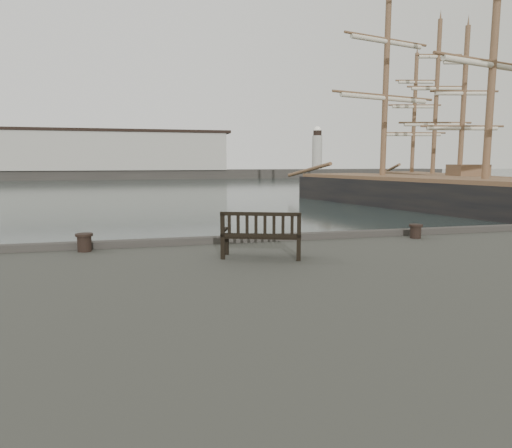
{
  "coord_description": "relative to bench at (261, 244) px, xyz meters",
  "views": [
    {
      "loc": [
        -3.21,
        -12.33,
        3.76
      ],
      "look_at": [
        -0.26,
        -0.5,
        2.1
      ],
      "focal_mm": 32.0,
      "sensor_mm": 36.0,
      "label": 1
    }
  ],
  "objects": [
    {
      "name": "bollard_left",
      "position": [
        -4.06,
        1.81,
        -0.11
      ],
      "size": [
        0.55,
        0.55,
        0.45
      ],
      "primitive_type": "cylinder",
      "rotation": [
        0.0,
        0.0,
        0.39
      ],
      "color": "black",
      "rests_on": "quay"
    },
    {
      "name": "bench",
      "position": [
        0.0,
        0.0,
        0.0
      ],
      "size": [
        1.93,
        1.21,
        1.05
      ],
      "rotation": [
        0.0,
        0.0,
        -0.35
      ],
      "color": "black",
      "rests_on": "quay"
    },
    {
      "name": "ground",
      "position": [
        0.59,
        2.32,
        -1.9
      ],
      "size": [
        400.0,
        400.0,
        0.0
      ],
      "primitive_type": "plane",
      "color": "black",
      "rests_on": "ground"
    },
    {
      "name": "tall_ship_main",
      "position": [
        21.68,
        18.32,
        -1.18
      ],
      "size": [
        16.48,
        38.08,
        28.05
      ],
      "rotation": [
        0.0,
        0.0,
        0.25
      ],
      "color": "black",
      "rests_on": "ground"
    },
    {
      "name": "breakwater",
      "position": [
        -3.97,
        94.32,
        2.4
      ],
      "size": [
        140.0,
        9.5,
        12.2
      ],
      "color": "#383530",
      "rests_on": "ground"
    },
    {
      "name": "bollard_right",
      "position": [
        5.05,
        1.58,
        -0.13
      ],
      "size": [
        0.45,
        0.45,
        0.4
      ],
      "primitive_type": "cylinder",
      "rotation": [
        0.0,
        0.0,
        -0.2
      ],
      "color": "black",
      "rests_on": "quay"
    },
    {
      "name": "tall_ship_far",
      "position": [
        30.49,
        37.16,
        -1.18
      ],
      "size": [
        10.71,
        25.14,
        21.07
      ],
      "rotation": [
        0.0,
        0.0,
        -0.23
      ],
      "color": "black",
      "rests_on": "ground"
    }
  ]
}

